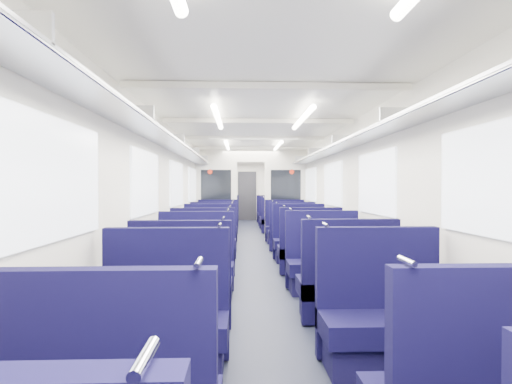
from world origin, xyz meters
TOP-DOWN VIEW (x-y plane):
  - floor at (0.00, 0.00)m, footprint 2.80×18.00m
  - ceiling at (0.00, 0.00)m, footprint 2.80×18.00m
  - wall_left at (-1.40, 0.00)m, footprint 0.02×18.00m
  - dado_left at (-1.39, 0.00)m, footprint 0.03×17.90m
  - wall_right at (1.40, 0.00)m, footprint 0.02×18.00m
  - dado_right at (1.39, 0.00)m, footprint 0.03×17.90m
  - wall_far at (0.00, 9.00)m, footprint 2.80×0.02m
  - luggage_rack_left at (-1.21, 0.00)m, footprint 0.36×17.40m
  - luggage_rack_right at (1.21, 0.00)m, footprint 0.36×17.40m
  - windows at (0.00, -0.46)m, footprint 2.78×15.60m
  - ceiling_fittings at (0.00, -0.26)m, footprint 2.70×16.06m
  - end_door at (0.00, 8.94)m, footprint 0.75×0.06m
  - bulkhead at (-0.00, 2.46)m, footprint 2.80×0.10m
  - seat_6 at (-0.83, -4.71)m, footprint 0.97×0.54m
  - seat_7 at (0.83, -4.72)m, footprint 0.97×0.54m
  - seat_8 at (-0.83, -3.76)m, footprint 0.97×0.54m
  - seat_9 at (0.83, -3.66)m, footprint 0.97×0.54m
  - seat_10 at (-0.83, -2.62)m, footprint 0.97×0.54m
  - seat_11 at (0.83, -2.49)m, footprint 0.97×0.54m
  - seat_12 at (-0.83, -1.48)m, footprint 0.97×0.54m
  - seat_13 at (0.83, -1.39)m, footprint 0.97×0.54m
  - seat_14 at (-0.83, -0.28)m, footprint 0.97×0.54m
  - seat_15 at (0.83, -0.32)m, footprint 0.97×0.54m
  - seat_16 at (-0.83, 0.88)m, footprint 0.97×0.54m
  - seat_17 at (0.83, 0.90)m, footprint 0.97×0.54m
  - seat_18 at (-0.83, 2.17)m, footprint 0.97×0.54m
  - seat_19 at (0.83, 2.14)m, footprint 0.97×0.54m
  - seat_20 at (-0.83, 4.01)m, footprint 0.97×0.54m
  - seat_21 at (0.83, 4.24)m, footprint 0.97×0.54m
  - seat_22 at (-0.83, 5.18)m, footprint 0.97×0.54m
  - seat_23 at (0.83, 5.31)m, footprint 0.97×0.54m
  - seat_24 at (-0.83, 6.37)m, footprint 0.97×0.54m
  - seat_25 at (0.83, 6.32)m, footprint 0.97×0.54m
  - seat_26 at (-0.83, 7.65)m, footprint 0.97×0.54m
  - seat_27 at (0.83, 7.47)m, footprint 0.97×0.54m

SIDE VIEW (x-z plane):
  - floor at x=0.00m, z-range -0.01..0.01m
  - seat_6 at x=-0.83m, z-range -0.21..0.88m
  - seat_7 at x=0.83m, z-range -0.21..0.88m
  - seat_8 at x=-0.83m, z-range -0.21..0.88m
  - seat_9 at x=0.83m, z-range -0.21..0.88m
  - seat_10 at x=-0.83m, z-range -0.21..0.88m
  - seat_11 at x=0.83m, z-range -0.21..0.88m
  - seat_12 at x=-0.83m, z-range -0.21..0.88m
  - seat_13 at x=0.83m, z-range -0.21..0.88m
  - seat_14 at x=-0.83m, z-range -0.21..0.88m
  - seat_15 at x=0.83m, z-range -0.21..0.88m
  - seat_16 at x=-0.83m, z-range -0.21..0.88m
  - seat_17 at x=0.83m, z-range -0.21..0.88m
  - seat_18 at x=-0.83m, z-range -0.21..0.88m
  - seat_19 at x=0.83m, z-range -0.21..0.88m
  - seat_20 at x=-0.83m, z-range -0.21..0.88m
  - seat_21 at x=0.83m, z-range -0.21..0.88m
  - seat_22 at x=-0.83m, z-range -0.21..0.88m
  - seat_23 at x=0.83m, z-range -0.21..0.88m
  - seat_24 at x=-0.83m, z-range -0.21..0.88m
  - seat_25 at x=0.83m, z-range -0.21..0.88m
  - seat_26 at x=-0.83m, z-range -0.21..0.88m
  - seat_27 at x=0.83m, z-range -0.21..0.88m
  - dado_left at x=-1.39m, z-range 0.00..0.70m
  - dado_right at x=1.39m, z-range 0.00..0.70m
  - end_door at x=0.00m, z-range 0.00..2.00m
  - wall_left at x=-1.40m, z-range 0.00..2.35m
  - wall_right at x=1.40m, z-range 0.00..2.35m
  - wall_far at x=0.00m, z-range 0.00..2.35m
  - bulkhead at x=0.00m, z-range 0.06..2.41m
  - windows at x=0.00m, z-range 1.04..1.79m
  - luggage_rack_left at x=-1.21m, z-range 1.88..2.06m
  - luggage_rack_right at x=1.21m, z-range 1.88..2.06m
  - ceiling_fittings at x=0.00m, z-range 2.23..2.35m
  - ceiling at x=0.00m, z-range 2.35..2.35m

